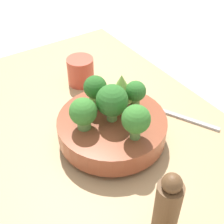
% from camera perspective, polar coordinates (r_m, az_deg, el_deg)
% --- Properties ---
extents(ground_plane, '(6.00, 6.00, 0.00)m').
position_cam_1_polar(ground_plane, '(0.71, -0.19, -8.96)').
color(ground_plane, silver).
extents(table, '(1.04, 0.61, 0.03)m').
position_cam_1_polar(table, '(0.70, -0.19, -8.04)').
color(table, tan).
rests_on(table, ground_plane).
extents(bowl, '(0.24, 0.24, 0.06)m').
position_cam_1_polar(bowl, '(0.68, -0.00, -2.89)').
color(bowl, brown).
rests_on(bowl, table).
extents(romanesco_piece_near, '(0.06, 0.06, 0.08)m').
position_cam_1_polar(romanesco_piece_near, '(0.67, 1.74, 4.42)').
color(romanesco_piece_near, '#6BA34C').
rests_on(romanesco_piece_near, bowl).
extents(broccoli_floret_front, '(0.04, 0.04, 0.07)m').
position_cam_1_polar(broccoli_floret_front, '(0.67, 4.32, 3.53)').
color(broccoli_floret_front, '#609347').
rests_on(broccoli_floret_front, bowl).
extents(broccoli_floret_right, '(0.05, 0.05, 0.08)m').
position_cam_1_polar(broccoli_floret_right, '(0.67, -3.07, 4.11)').
color(broccoli_floret_right, '#6BA34C').
rests_on(broccoli_floret_right, bowl).
extents(broccoli_floret_back, '(0.06, 0.06, 0.07)m').
position_cam_1_polar(broccoli_floret_back, '(0.62, -5.28, -0.11)').
color(broccoli_floret_back, '#609347').
rests_on(broccoli_floret_back, bowl).
extents(broccoli_floret_center, '(0.07, 0.07, 0.08)m').
position_cam_1_polar(broccoli_floret_center, '(0.63, -0.00, 2.03)').
color(broccoli_floret_center, '#6BA34C').
rests_on(broccoli_floret_center, bowl).
extents(broccoli_floret_left, '(0.06, 0.06, 0.08)m').
position_cam_1_polar(broccoli_floret_left, '(0.60, 4.42, -1.46)').
color(broccoli_floret_left, '#609347').
rests_on(broccoli_floret_left, bowl).
extents(cup, '(0.07, 0.07, 0.08)m').
position_cam_1_polar(cup, '(0.86, -5.76, 7.46)').
color(cup, '#C64C38').
rests_on(cup, table).
extents(pepper_mill, '(0.04, 0.04, 0.15)m').
position_cam_1_polar(pepper_mill, '(0.52, 10.01, -16.98)').
color(pepper_mill, brown).
rests_on(pepper_mill, table).
extents(fork, '(0.16, 0.09, 0.01)m').
position_cam_1_polar(fork, '(0.78, 12.84, -1.03)').
color(fork, '#B2B2B7').
rests_on(fork, table).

